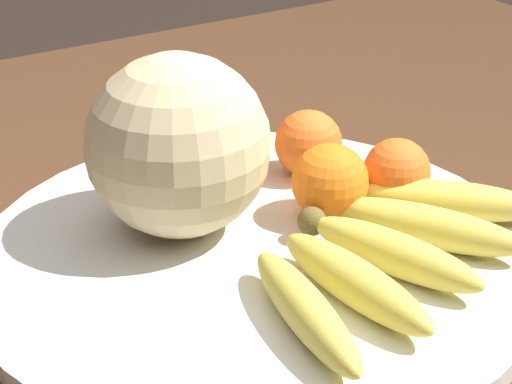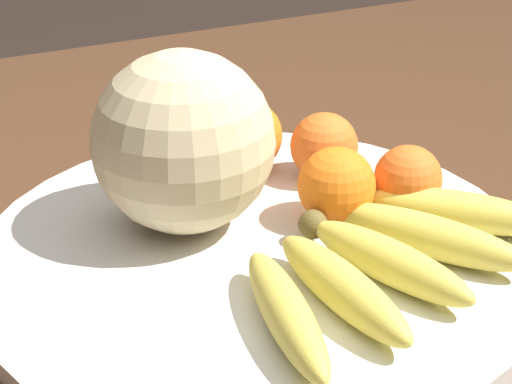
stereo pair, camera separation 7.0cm
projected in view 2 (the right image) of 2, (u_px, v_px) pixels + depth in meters
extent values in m
cube|color=#4C301E|center=(240.00, 253.00, 0.78)|extent=(1.59, 1.18, 0.04)
cube|color=#4C301E|center=(466.00, 207.00, 1.63)|extent=(0.07, 0.07, 0.70)
cylinder|color=white|center=(256.00, 254.00, 0.73)|extent=(0.47, 0.47, 0.02)
torus|color=#47382D|center=(256.00, 250.00, 0.72)|extent=(0.47, 0.47, 0.01)
sphere|color=beige|center=(183.00, 142.00, 0.72)|extent=(0.16, 0.16, 0.16)
sphere|color=brown|center=(313.00, 224.00, 0.72)|extent=(0.03, 0.03, 0.03)
ellipsoid|color=#DBC64C|center=(286.00, 313.00, 0.60)|extent=(0.06, 0.16, 0.03)
ellipsoid|color=#DBC64C|center=(342.00, 287.00, 0.63)|extent=(0.05, 0.16, 0.04)
ellipsoid|color=#DBC64C|center=(390.00, 262.00, 0.66)|extent=(0.08, 0.16, 0.04)
ellipsoid|color=#DBC64C|center=(428.00, 236.00, 0.70)|extent=(0.12, 0.16, 0.04)
ellipsoid|color=#DBC64C|center=(458.00, 211.00, 0.74)|extent=(0.14, 0.14, 0.04)
sphere|color=orange|center=(336.00, 186.00, 0.74)|extent=(0.07, 0.07, 0.07)
sphere|color=orange|center=(247.00, 136.00, 0.84)|extent=(0.07, 0.07, 0.07)
sphere|color=orange|center=(408.00, 179.00, 0.76)|extent=(0.06, 0.06, 0.06)
sphere|color=orange|center=(324.00, 146.00, 0.82)|extent=(0.07, 0.07, 0.07)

